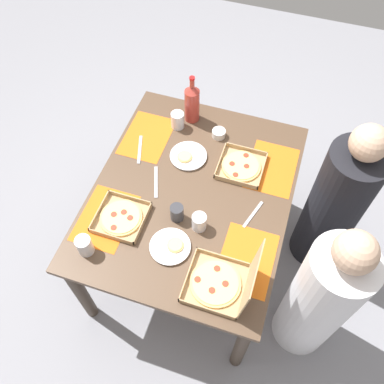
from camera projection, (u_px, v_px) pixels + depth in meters
name	position (u px, v px, depth m)	size (l,w,h in m)	color
ground_plane	(192.00, 251.00, 2.87)	(6.00, 6.00, 0.00)	gray
dining_table	(192.00, 203.00, 2.34)	(1.32, 1.06, 0.75)	#3F3328
placemat_near_left	(147.00, 136.00, 2.47)	(0.36, 0.26, 0.00)	orange
placemat_near_right	(105.00, 218.00, 2.16)	(0.36, 0.26, 0.00)	orange
placemat_far_left	(272.00, 168.00, 2.34)	(0.36, 0.26, 0.00)	orange
placemat_far_right	(247.00, 260.00, 2.03)	(0.36, 0.26, 0.00)	orange
pizza_box_center	(223.00, 282.00, 1.91)	(0.28, 0.31, 0.31)	tan
pizza_box_edge_far	(121.00, 218.00, 2.15)	(0.25, 0.25, 0.04)	tan
pizza_box_corner_left	(241.00, 166.00, 2.33)	(0.25, 0.25, 0.04)	tan
plate_far_left	(188.00, 156.00, 2.38)	(0.21, 0.21, 0.03)	white
plate_near_left	(171.00, 247.00, 2.06)	(0.21, 0.21, 0.03)	white
soda_bottle	(192.00, 103.00, 2.44)	(0.09, 0.09, 0.32)	#B2382D
cup_spare	(177.00, 213.00, 2.12)	(0.07, 0.07, 0.10)	#333338
cup_red	(199.00, 222.00, 2.09)	(0.08, 0.08, 0.10)	silver
cup_clear_right	(178.00, 120.00, 2.47)	(0.08, 0.08, 0.11)	silver
cup_clear_left	(85.00, 245.00, 2.01)	(0.08, 0.08, 0.11)	silver
condiment_bowl	(219.00, 133.00, 2.46)	(0.08, 0.08, 0.05)	white
knife_by_far_left	(156.00, 182.00, 2.29)	(0.21, 0.02, 0.01)	#B7B7BC
fork_by_far_right	(253.00, 214.00, 2.17)	(0.19, 0.02, 0.01)	#B7B7BC
knife_by_near_left	(140.00, 149.00, 2.41)	(0.21, 0.02, 0.01)	#B7B7BC
diner_left_seat	(335.00, 206.00, 2.44)	(0.32, 0.32, 1.21)	black
diner_right_seat	(319.00, 299.00, 2.13)	(0.32, 0.32, 1.20)	white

